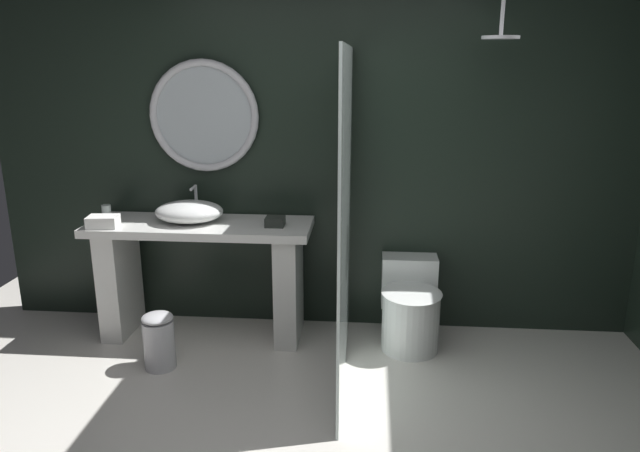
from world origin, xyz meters
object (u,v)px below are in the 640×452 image
(tumbler_cup, at_px, (107,212))
(tissue_box, at_px, (275,221))
(waste_bin, at_px, (159,340))
(toilet, at_px, (410,308))
(folded_hand_towel, at_px, (103,222))
(round_wall_mirror, at_px, (204,116))
(rain_shower_head, at_px, (501,31))
(vessel_sink, at_px, (189,211))

(tumbler_cup, bearing_deg, tissue_box, -4.15)
(tumbler_cup, bearing_deg, waste_bin, -46.63)
(toilet, height_order, folded_hand_towel, folded_hand_towel)
(tumbler_cup, relative_size, round_wall_mirror, 0.13)
(tumbler_cup, bearing_deg, round_wall_mirror, 15.29)
(round_wall_mirror, distance_m, rain_shower_head, 2.06)
(vessel_sink, height_order, folded_hand_towel, vessel_sink)
(waste_bin, bearing_deg, tissue_box, 34.10)
(waste_bin, bearing_deg, toilet, 16.53)
(toilet, distance_m, waste_bin, 1.73)
(tissue_box, bearing_deg, folded_hand_towel, -173.50)
(waste_bin, height_order, folded_hand_towel, folded_hand_towel)
(vessel_sink, xyz_separation_m, tissue_box, (0.62, -0.06, -0.04))
(rain_shower_head, bearing_deg, tumbler_cup, 177.28)
(tumbler_cup, height_order, round_wall_mirror, round_wall_mirror)
(round_wall_mirror, relative_size, waste_bin, 2.06)
(vessel_sink, height_order, tissue_box, vessel_sink)
(tumbler_cup, bearing_deg, folded_hand_towel, -71.65)
(toilet, bearing_deg, vessel_sink, 178.38)
(toilet, relative_size, waste_bin, 1.63)
(vessel_sink, xyz_separation_m, waste_bin, (-0.08, -0.54, -0.73))
(round_wall_mirror, height_order, rain_shower_head, rain_shower_head)
(vessel_sink, bearing_deg, tissue_box, -5.29)
(round_wall_mirror, height_order, waste_bin, round_wall_mirror)
(round_wall_mirror, bearing_deg, tissue_box, -27.42)
(tissue_box, distance_m, waste_bin, 1.10)
(vessel_sink, distance_m, tumbler_cup, 0.62)
(folded_hand_towel, bearing_deg, rain_shower_head, 2.15)
(folded_hand_towel, bearing_deg, waste_bin, -36.70)
(vessel_sink, distance_m, folded_hand_towel, 0.58)
(vessel_sink, bearing_deg, round_wall_mirror, 70.68)
(rain_shower_head, distance_m, toilet, 1.91)
(vessel_sink, distance_m, round_wall_mirror, 0.69)
(vessel_sink, bearing_deg, folded_hand_towel, -160.81)
(waste_bin, bearing_deg, vessel_sink, 81.00)
(tumbler_cup, height_order, folded_hand_towel, tumbler_cup)
(waste_bin, distance_m, folded_hand_towel, 0.91)
(toilet, bearing_deg, waste_bin, -163.47)
(tumbler_cup, bearing_deg, vessel_sink, -3.01)
(rain_shower_head, distance_m, waste_bin, 2.90)
(round_wall_mirror, bearing_deg, rain_shower_head, -9.20)
(vessel_sink, xyz_separation_m, rain_shower_head, (2.04, -0.09, 1.20))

